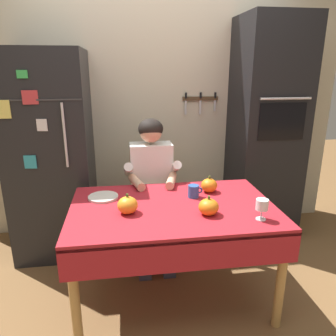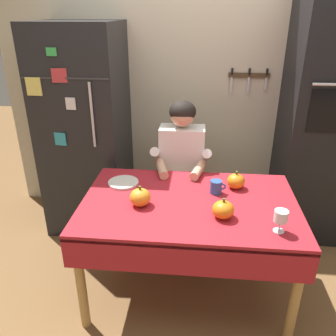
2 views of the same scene
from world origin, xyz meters
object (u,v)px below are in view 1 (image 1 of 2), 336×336
object	(u,v)px
wine_glass	(262,205)
pumpkin_medium	(128,205)
chair_behind_person	(151,195)
dining_table	(173,218)
pumpkin_large	(209,207)
serving_tray	(103,197)
seated_person	(152,179)
refrigerator	(52,156)
wall_oven	(265,132)
pumpkin_small	(209,185)
coffee_mug	(194,191)

from	to	relation	value
wine_glass	pumpkin_medium	bearing A→B (deg)	165.67
chair_behind_person	wine_glass	xyz separation A→B (m)	(0.60, -1.06, 0.32)
dining_table	pumpkin_large	size ratio (longest dim) A/B	10.64
pumpkin_medium	serving_tray	world-z (taller)	pumpkin_medium
dining_table	seated_person	bearing A→B (deg)	98.32
chair_behind_person	seated_person	world-z (taller)	seated_person
seated_person	serving_tray	distance (m)	0.55
wine_glass	pumpkin_large	bearing A→B (deg)	159.23
serving_tray	pumpkin_medium	bearing A→B (deg)	-58.50
pumpkin_medium	chair_behind_person	bearing A→B (deg)	75.40
wine_glass	serving_tray	size ratio (longest dim) A/B	0.62
refrigerator	seated_person	distance (m)	0.92
wall_oven	serving_tray	size ratio (longest dim) A/B	9.66
wall_oven	pumpkin_medium	world-z (taller)	wall_oven
pumpkin_medium	pumpkin_small	bearing A→B (deg)	25.13
refrigerator	pumpkin_small	distance (m)	1.42
serving_tray	refrigerator	bearing A→B (deg)	125.49
seated_person	pumpkin_medium	bearing A→B (deg)	-108.53
pumpkin_medium	wine_glass	bearing A→B (deg)	-14.33
wall_oven	pumpkin_large	world-z (taller)	wall_oven
wine_glass	serving_tray	bearing A→B (deg)	153.71
coffee_mug	pumpkin_small	world-z (taller)	pumpkin_small
pumpkin_large	pumpkin_medium	xyz separation A→B (m)	(-0.52, 0.09, 0.00)
coffee_mug	pumpkin_medium	world-z (taller)	pumpkin_medium
pumpkin_medium	seated_person	bearing A→B (deg)	71.47
chair_behind_person	seated_person	xyz separation A→B (m)	(0.00, -0.19, 0.23)
coffee_mug	pumpkin_small	xyz separation A→B (m)	(0.14, 0.08, 0.01)
seated_person	dining_table	bearing A→B (deg)	-81.68
coffee_mug	pumpkin_medium	bearing A→B (deg)	-156.84
wall_oven	coffee_mug	bearing A→B (deg)	-138.62
chair_behind_person	pumpkin_small	world-z (taller)	chair_behind_person
wall_oven	wine_glass	distance (m)	1.32
pumpkin_medium	refrigerator	bearing A→B (deg)	124.33
refrigerator	pumpkin_medium	bearing A→B (deg)	-55.67
pumpkin_large	pumpkin_small	bearing A→B (deg)	74.48
wall_oven	pumpkin_medium	xyz separation A→B (m)	(-1.36, -0.98, -0.25)
coffee_mug	pumpkin_small	distance (m)	0.16
refrigerator	chair_behind_person	distance (m)	0.95
refrigerator	pumpkin_small	size ratio (longest dim) A/B	14.11
pumpkin_large	pumpkin_medium	bearing A→B (deg)	169.70
dining_table	pumpkin_medium	world-z (taller)	pumpkin_medium
wall_oven	pumpkin_small	bearing A→B (deg)	-137.04
dining_table	chair_behind_person	distance (m)	0.81
refrigerator	coffee_mug	xyz separation A→B (m)	(1.13, -0.73, -0.11)
pumpkin_small	serving_tray	world-z (taller)	pumpkin_small
pumpkin_small	serving_tray	xyz separation A→B (m)	(-0.80, -0.01, -0.04)
pumpkin_small	refrigerator	bearing A→B (deg)	152.92
pumpkin_small	serving_tray	size ratio (longest dim) A/B	0.59
wall_oven	dining_table	xyz separation A→B (m)	(-1.05, -0.92, -0.39)
pumpkin_small	seated_person	bearing A→B (deg)	137.61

